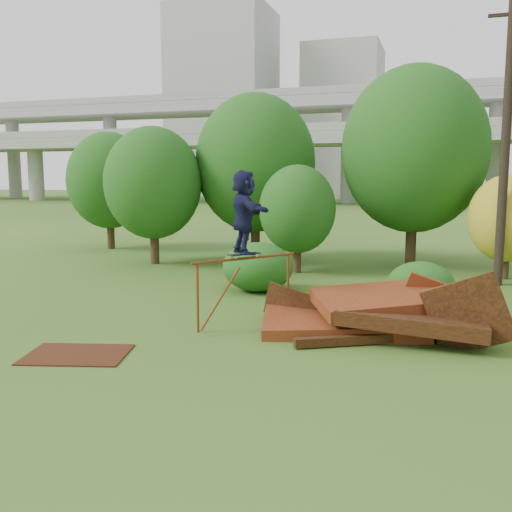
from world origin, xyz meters
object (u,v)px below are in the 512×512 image
(skater, at_px, (244,212))
(utility_pole, at_px, (506,140))
(flat_plate, at_px, (77,354))
(scrap_pile, at_px, (374,315))

(skater, xyz_separation_m, utility_pole, (6.03, 7.10, 1.93))
(skater, height_order, flat_plate, skater)
(scrap_pile, distance_m, flat_plate, 6.26)
(flat_plate, bearing_deg, skater, 54.83)
(skater, distance_m, utility_pole, 9.51)
(skater, bearing_deg, utility_pole, -79.06)
(flat_plate, distance_m, utility_pole, 14.01)
(skater, distance_m, flat_plate, 4.73)
(skater, relative_size, flat_plate, 1.00)
(scrap_pile, xyz_separation_m, flat_plate, (-5.24, -3.40, -0.38))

